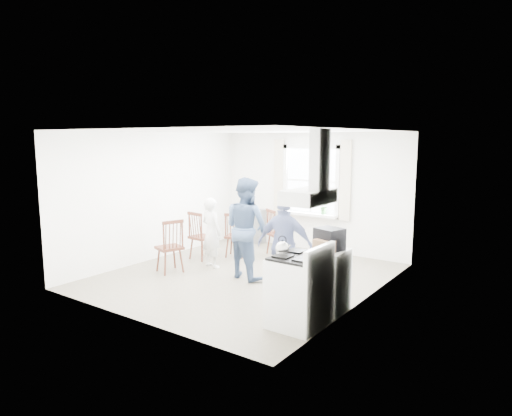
# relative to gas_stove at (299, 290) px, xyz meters

# --- Properties ---
(room_shell) EXTENTS (4.62, 5.12, 2.64)m
(room_shell) POSITION_rel_gas_stove_xyz_m (-1.91, 1.35, 0.82)
(room_shell) COLOR #756C5A
(room_shell) RESTS_ON ground
(window_assembly) EXTENTS (1.88, 0.24, 1.70)m
(window_assembly) POSITION_rel_gas_stove_xyz_m (-1.91, 3.80, 0.98)
(window_assembly) COLOR white
(window_assembly) RESTS_ON room_shell
(range_hood) EXTENTS (0.45, 0.76, 0.94)m
(range_hood) POSITION_rel_gas_stove_xyz_m (0.16, -0.00, 1.42)
(range_hood) COLOR white
(range_hood) RESTS_ON room_shell
(shelf_unit) EXTENTS (0.40, 0.30, 0.80)m
(shelf_unit) POSITION_rel_gas_stove_xyz_m (-3.31, 3.68, -0.08)
(shelf_unit) COLOR slate
(shelf_unit) RESTS_ON ground
(gas_stove) EXTENTS (0.68, 0.76, 1.12)m
(gas_stove) POSITION_rel_gas_stove_xyz_m (0.00, 0.00, 0.00)
(gas_stove) COLOR white
(gas_stove) RESTS_ON ground
(kettle) EXTENTS (0.18, 0.18, 0.26)m
(kettle) POSITION_rel_gas_stove_xyz_m (-0.22, -0.09, 0.55)
(kettle) COLOR silver
(kettle) RESTS_ON gas_stove
(low_cabinet) EXTENTS (0.50, 0.55, 0.90)m
(low_cabinet) POSITION_rel_gas_stove_xyz_m (0.07, 0.70, -0.03)
(low_cabinet) COLOR white
(low_cabinet) RESTS_ON ground
(stereo_stack) EXTENTS (0.43, 0.41, 0.32)m
(stereo_stack) POSITION_rel_gas_stove_xyz_m (0.08, 0.70, 0.57)
(stereo_stack) COLOR black
(stereo_stack) RESTS_ON low_cabinet
(cardboard_box) EXTENTS (0.31, 0.26, 0.17)m
(cardboard_box) POSITION_rel_gas_stove_xyz_m (0.08, 0.54, 0.50)
(cardboard_box) COLOR #906946
(cardboard_box) RESTS_ON low_cabinet
(windsor_chair_a) EXTENTS (0.51, 0.51, 0.95)m
(windsor_chair_a) POSITION_rel_gas_stove_xyz_m (-2.85, 2.26, 0.10)
(windsor_chair_a) COLOR #4C2418
(windsor_chair_a) RESTS_ON ground
(windsor_chair_b) EXTENTS (0.47, 0.46, 1.00)m
(windsor_chair_b) POSITION_rel_gas_stove_xyz_m (-3.35, 1.69, 0.13)
(windsor_chair_b) COLOR #4C2418
(windsor_chair_b) RESTS_ON ground
(windsor_chair_c) EXTENTS (0.54, 0.54, 1.01)m
(windsor_chair_c) POSITION_rel_gas_stove_xyz_m (-3.10, 0.71, 0.13)
(windsor_chair_c) COLOR #4C2418
(windsor_chair_c) RESTS_ON ground
(person_left) EXTENTS (0.58, 0.58, 1.36)m
(person_left) POSITION_rel_gas_stove_xyz_m (-2.78, 1.45, 0.20)
(person_left) COLOR silver
(person_left) RESTS_ON ground
(person_mid) EXTENTS (1.04, 1.04, 1.80)m
(person_mid) POSITION_rel_gas_stove_xyz_m (-1.84, 1.32, 0.42)
(person_mid) COLOR #405578
(person_mid) RESTS_ON ground
(person_right) EXTENTS (1.08, 1.08, 1.58)m
(person_right) POSITION_rel_gas_stove_xyz_m (-0.83, 0.97, 0.31)
(person_right) COLOR navy
(person_right) RESTS_ON ground
(potted_plant) EXTENTS (0.19, 0.19, 0.34)m
(potted_plant) POSITION_rel_gas_stove_xyz_m (-1.52, 3.71, 0.54)
(potted_plant) COLOR #347634
(potted_plant) RESTS_ON window_assembly
(windsor_chair_d) EXTENTS (0.57, 0.57, 1.00)m
(windsor_chair_d) POSITION_rel_gas_stove_xyz_m (-2.29, 2.90, 0.13)
(windsor_chair_d) COLOR #4C2418
(windsor_chair_d) RESTS_ON ground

